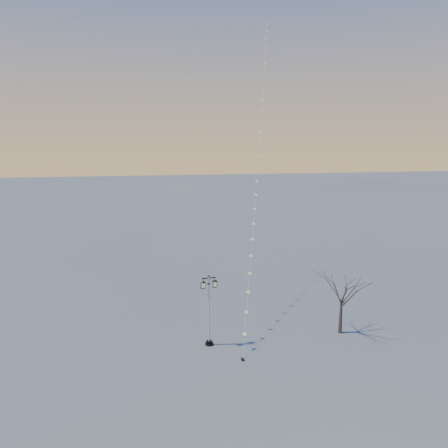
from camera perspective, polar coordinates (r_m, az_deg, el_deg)
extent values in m
plane|color=slate|center=(27.62, 1.57, -16.49)|extent=(300.00, 300.00, 0.00)
cylinder|color=black|center=(28.41, -1.96, -15.51)|extent=(0.51, 0.51, 0.15)
cylinder|color=black|center=(28.35, -1.97, -15.27)|extent=(0.36, 0.36, 0.13)
cylinder|color=beige|center=(27.45, -2.00, -11.13)|extent=(0.12, 0.12, 4.28)
cylinder|color=black|center=(26.89, -2.02, -7.88)|extent=(0.18, 0.18, 0.05)
cube|color=black|center=(26.78, -2.02, -7.14)|extent=(0.87, 0.15, 0.05)
sphere|color=black|center=(26.74, -2.02, -6.92)|extent=(0.13, 0.13, 0.13)
pyramid|color=black|center=(26.72, -2.82, -7.49)|extent=(0.40, 0.40, 0.13)
cube|color=beige|center=(26.81, -2.81, -8.07)|extent=(0.24, 0.24, 0.31)
cube|color=black|center=(26.87, -2.81, -8.42)|extent=(0.27, 0.27, 0.04)
pyramid|color=black|center=(26.92, -1.23, -7.35)|extent=(0.40, 0.40, 0.13)
cube|color=beige|center=(27.01, -1.23, -7.92)|extent=(0.24, 0.24, 0.31)
cube|color=black|center=(27.06, -1.23, -8.26)|extent=(0.27, 0.27, 0.04)
cone|color=#3F312A|center=(30.58, 15.15, -11.68)|extent=(0.28, 0.28, 2.34)
cylinder|color=black|center=(26.60, 2.47, -17.41)|extent=(0.17, 0.17, 0.17)
cylinder|color=black|center=(26.59, 2.47, -17.37)|extent=(0.03, 0.03, 0.22)
cone|color=orange|center=(41.91, 4.71, 12.32)|extent=(0.07, 0.07, 0.24)
cylinder|color=white|center=(26.40, 2.48, -16.58)|extent=(0.01, 0.01, 0.69)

